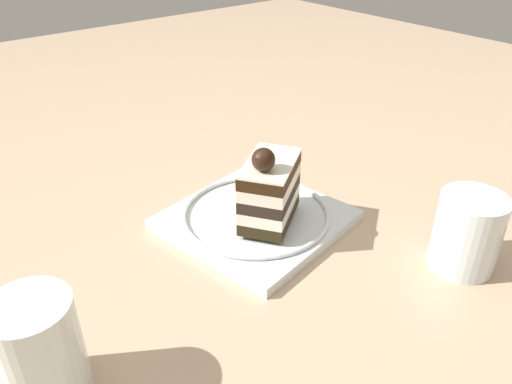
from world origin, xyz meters
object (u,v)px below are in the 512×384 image
fork (275,184)px  drink_glass_near (41,356)px  dessert_plate (256,218)px  drink_glass_far (466,237)px  cake_slice (270,190)px

fork → drink_glass_near: 0.39m
dessert_plate → drink_glass_near: 0.32m
dessert_plate → fork: fork is taller
fork → drink_glass_far: bearing=15.6°
cake_slice → drink_glass_near: 0.32m
fork → dessert_plate: bearing=-61.5°
dessert_plate → cake_slice: bearing=4.8°
cake_slice → dessert_plate: bearing=-175.2°
drink_glass_near → drink_glass_far: 0.46m
drink_glass_near → fork: bearing=108.2°
cake_slice → drink_glass_far: size_ratio=1.21×
fork → drink_glass_near: size_ratio=0.95×
dessert_plate → drink_glass_far: 0.26m
dessert_plate → drink_glass_near: bearing=-74.1°
cake_slice → fork: bearing=133.7°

